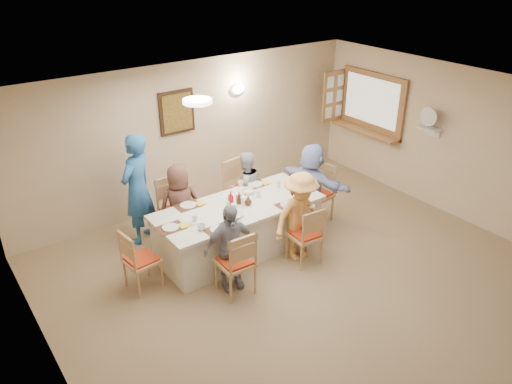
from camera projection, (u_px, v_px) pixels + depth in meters
ground at (331, 298)px, 6.55m from camera, size 7.00×7.00×0.00m
room_walls at (339, 195)px, 5.87m from camera, size 7.00×7.00×7.00m
wall_picture at (177, 112)px, 8.14m from camera, size 0.62×0.05×0.72m
wall_sconce at (238, 89)px, 8.66m from camera, size 0.26×0.09×0.18m
ceiling_light at (197, 101)px, 6.00m from camera, size 0.36×0.36×0.05m
serving_hatch at (372, 103)px, 9.30m from camera, size 0.06×1.50×1.15m
hatch_sill at (365, 131)px, 9.47m from camera, size 0.30×1.50×0.05m
shutter_door at (334, 96)px, 9.71m from camera, size 0.55×0.04×1.00m
fan_shelf at (429, 128)px, 8.33m from camera, size 0.22×0.36×0.03m
desk_fan at (430, 120)px, 8.24m from camera, size 0.30×0.30×0.28m
dining_table at (239, 228)px, 7.42m from camera, size 2.49×1.05×0.76m
chair_back_left at (177, 211)px, 7.62m from camera, size 0.50×0.50×1.01m
chair_back_right at (242, 191)px, 8.25m from camera, size 0.56×0.56×1.01m
chair_front_left at (235, 261)px, 6.48m from camera, size 0.47×0.47×0.95m
chair_front_right at (305, 234)px, 7.12m from camera, size 0.47×0.47×0.91m
chair_left_end at (142, 259)px, 6.57m from camera, size 0.47×0.47×0.89m
chair_right_end at (317, 194)px, 8.18m from camera, size 0.53×0.53×0.98m
diner_back_left at (180, 206)px, 7.47m from camera, size 0.79×0.64×1.30m
diner_back_right at (246, 187)px, 8.12m from camera, size 0.68×0.58×1.22m
diner_front_left at (230, 247)px, 6.50m from camera, size 0.81×0.49×1.25m
diner_front_right at (300, 217)px, 7.10m from camera, size 0.91×0.55×1.36m
diner_right_end at (311, 184)px, 8.02m from camera, size 1.45×0.91×1.39m
caregiver at (137, 189)px, 7.48m from camera, size 1.01×0.99×1.74m
placemat_fl at (219, 230)px, 6.62m from camera, size 0.37×0.27×0.01m
plate_fl at (219, 229)px, 6.62m from camera, size 0.24×0.24×0.01m
napkin_fl at (232, 227)px, 6.68m from camera, size 0.15×0.15×0.01m
placemat_fr at (289, 205)px, 7.26m from camera, size 0.36×0.27×0.01m
plate_fr at (289, 204)px, 7.25m from camera, size 0.25×0.25×0.02m
napkin_fr at (300, 202)px, 7.31m from camera, size 0.14×0.14×0.01m
placemat_bl at (188, 206)px, 7.23m from camera, size 0.37×0.27×0.01m
plate_bl at (188, 205)px, 7.23m from camera, size 0.24×0.24×0.01m
napkin_bl at (200, 203)px, 7.29m from camera, size 0.14×0.14×0.01m
placemat_br at (255, 185)px, 7.86m from camera, size 0.35×0.26×0.01m
plate_br at (255, 184)px, 7.86m from camera, size 0.24×0.24×0.01m
napkin_br at (266, 182)px, 7.92m from camera, size 0.14×0.14×0.01m
placemat_le at (170, 228)px, 6.67m from camera, size 0.38×0.28×0.01m
plate_le at (170, 227)px, 6.66m from camera, size 0.23×0.23×0.01m
napkin_le at (184, 225)px, 6.72m from camera, size 0.14×0.14×0.01m
placemat_re at (297, 186)px, 7.83m from camera, size 0.34×0.25×0.01m
plate_re at (297, 185)px, 7.83m from camera, size 0.24×0.24×0.02m
napkin_re at (308, 183)px, 7.89m from camera, size 0.14×0.14×0.01m
teacup_a at (202, 227)px, 6.61m from camera, size 0.15×0.15×0.09m
teacup_b at (241, 183)px, 7.81m from camera, size 0.12×0.12×0.09m
bowl_a at (235, 215)px, 6.93m from camera, size 0.35×0.35×0.05m
bowl_b at (248, 192)px, 7.58m from camera, size 0.26×0.26×0.06m
condiment_ketchup at (231, 199)px, 7.18m from camera, size 0.15×0.15×0.24m
condiment_brown at (239, 198)px, 7.26m from camera, size 0.14×0.14×0.18m
condiment_malt at (248, 201)px, 7.23m from camera, size 0.14×0.14×0.14m
drinking_glass at (228, 204)px, 7.18m from camera, size 0.06×0.06×0.09m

